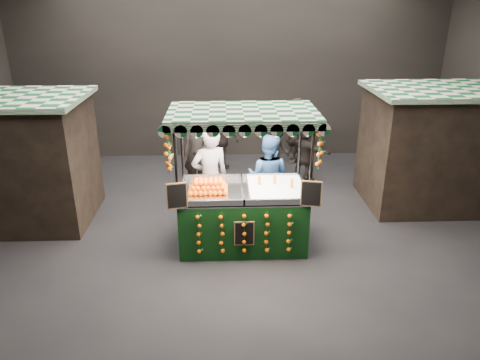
{
  "coord_description": "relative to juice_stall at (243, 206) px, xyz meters",
  "views": [
    {
      "loc": [
        -0.23,
        -7.71,
        4.35
      ],
      "look_at": [
        0.09,
        0.16,
        1.14
      ],
      "focal_mm": 33.66,
      "sensor_mm": 36.0,
      "label": 1
    }
  ],
  "objects": [
    {
      "name": "neighbour_stall_left",
      "position": [
        -4.53,
        1.26,
        0.51
      ],
      "size": [
        3.0,
        2.2,
        2.6
      ],
      "color": "black",
      "rests_on": "ground"
    },
    {
      "name": "shopper_2",
      "position": [
        -0.41,
        4.03,
        0.06
      ],
      "size": [
        1.09,
        0.79,
        1.72
      ],
      "rotation": [
        0.0,
        0.0,
        2.73
      ],
      "color": "#2D2624",
      "rests_on": "ground"
    },
    {
      "name": "ground",
      "position": [
        -0.13,
        0.26,
        -0.8
      ],
      "size": [
        12.0,
        12.0,
        0.0
      ],
      "primitive_type": "plane",
      "color": "black",
      "rests_on": "ground"
    },
    {
      "name": "vendor_grey",
      "position": [
        -0.62,
        0.85,
        0.23
      ],
      "size": [
        0.87,
        0.71,
        2.06
      ],
      "rotation": [
        0.0,
        0.0,
        3.48
      ],
      "color": "gray",
      "rests_on": "ground"
    },
    {
      "name": "market_hall",
      "position": [
        -0.13,
        0.26,
        2.58
      ],
      "size": [
        12.1,
        10.1,
        5.05
      ],
      "color": "black",
      "rests_on": "ground"
    },
    {
      "name": "shopper_1",
      "position": [
        4.11,
        3.46,
        0.0
      ],
      "size": [
        0.98,
        0.94,
        1.6
      ],
      "rotation": [
        0.0,
        0.0,
        -0.58
      ],
      "color": "#2E2625",
      "rests_on": "ground"
    },
    {
      "name": "vendor_blue",
      "position": [
        0.57,
        1.13,
        0.11
      ],
      "size": [
        1.07,
        0.96,
        1.82
      ],
      "rotation": [
        0.0,
        0.0,
        2.78
      ],
      "color": "#2A5389",
      "rests_on": "ground"
    },
    {
      "name": "shopper_6",
      "position": [
        1.63,
        4.6,
        0.11
      ],
      "size": [
        0.5,
        0.7,
        1.82
      ],
      "rotation": [
        0.0,
        0.0,
        -1.66
      ],
      "color": "#2E2725",
      "rests_on": "ground"
    },
    {
      "name": "neighbour_stall_right",
      "position": [
        4.27,
        1.76,
        0.51
      ],
      "size": [
        3.0,
        2.2,
        2.6
      ],
      "color": "black",
      "rests_on": "ground"
    },
    {
      "name": "shopper_0",
      "position": [
        -0.95,
        2.58,
        0.14
      ],
      "size": [
        0.75,
        0.56,
        1.88
      ],
      "rotation": [
        0.0,
        0.0,
        -0.16
      ],
      "color": "black",
      "rests_on": "ground"
    },
    {
      "name": "juice_stall",
      "position": [
        0.0,
        0.0,
        0.0
      ],
      "size": [
        2.66,
        1.56,
        2.57
      ],
      "color": "black",
      "rests_on": "ground"
    },
    {
      "name": "shopper_5",
      "position": [
        1.7,
        3.26,
        -0.03
      ],
      "size": [
        1.26,
        1.38,
        1.54
      ],
      "rotation": [
        0.0,
        0.0,
        2.27
      ],
      "color": "black",
      "rests_on": "ground"
    },
    {
      "name": "shopper_3",
      "position": [
        0.99,
        3.21,
        0.0
      ],
      "size": [
        1.12,
        1.17,
        1.6
      ],
      "rotation": [
        0.0,
        0.0,
        0.87
      ],
      "color": "black",
      "rests_on": "ground"
    },
    {
      "name": "shopper_4",
      "position": [
        -4.6,
        3.79,
        0.11
      ],
      "size": [
        1.05,
        0.91,
        1.81
      ],
      "rotation": [
        0.0,
        0.0,
        3.6
      ],
      "color": "black",
      "rests_on": "ground"
    }
  ]
}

